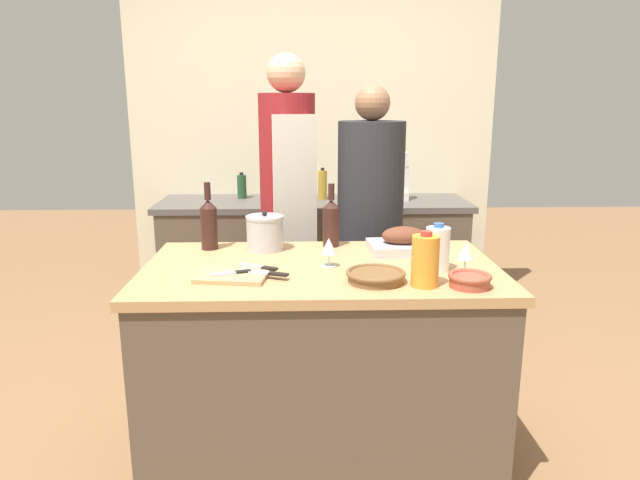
% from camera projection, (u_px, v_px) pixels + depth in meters
% --- Properties ---
extents(ground_plane, '(12.00, 12.00, 0.00)m').
position_uv_depth(ground_plane, '(321.00, 448.00, 2.60)').
color(ground_plane, '#8E6642').
extents(kitchen_island, '(1.48, 0.85, 0.87)m').
position_uv_depth(kitchen_island, '(321.00, 360.00, 2.49)').
color(kitchen_island, brown).
rests_on(kitchen_island, ground_plane).
extents(back_counter, '(2.09, 0.60, 0.88)m').
position_uv_depth(back_counter, '(314.00, 263.00, 3.98)').
color(back_counter, brown).
rests_on(back_counter, ground_plane).
extents(back_wall, '(2.59, 0.10, 2.55)m').
position_uv_depth(back_wall, '(312.00, 139.00, 4.12)').
color(back_wall, beige).
rests_on(back_wall, ground_plane).
extents(roasting_pan, '(0.32, 0.25, 0.12)m').
position_uv_depth(roasting_pan, '(403.00, 242.00, 2.60)').
color(roasting_pan, '#BCBCC1').
rests_on(roasting_pan, kitchen_island).
extents(wicker_basket, '(0.23, 0.23, 0.04)m').
position_uv_depth(wicker_basket, '(376.00, 276.00, 2.17)').
color(wicker_basket, brown).
rests_on(wicker_basket, kitchen_island).
extents(cutting_board, '(0.29, 0.24, 0.02)m').
position_uv_depth(cutting_board, '(233.00, 275.00, 2.23)').
color(cutting_board, tan).
rests_on(cutting_board, kitchen_island).
extents(stock_pot, '(0.17, 0.17, 0.18)m').
position_uv_depth(stock_pot, '(265.00, 233.00, 2.63)').
color(stock_pot, '#B7B7BC').
rests_on(stock_pot, kitchen_island).
extents(mixing_bowl, '(0.16, 0.16, 0.05)m').
position_uv_depth(mixing_bowl, '(470.00, 280.00, 2.11)').
color(mixing_bowl, '#A84C38').
rests_on(mixing_bowl, kitchen_island).
extents(juice_jug, '(0.10, 0.10, 0.21)m').
position_uv_depth(juice_jug, '(425.00, 261.00, 2.11)').
color(juice_jug, orange).
rests_on(juice_jug, kitchen_island).
extents(milk_jug, '(0.10, 0.10, 0.20)m').
position_uv_depth(milk_jug, '(438.00, 249.00, 2.31)').
color(milk_jug, white).
rests_on(milk_jug, kitchen_island).
extents(wine_bottle_green, '(0.08, 0.08, 0.30)m').
position_uv_depth(wine_bottle_green, '(331.00, 222.00, 2.69)').
color(wine_bottle_green, '#381E19').
rests_on(wine_bottle_green, kitchen_island).
extents(wine_bottle_dark, '(0.08, 0.08, 0.31)m').
position_uv_depth(wine_bottle_dark, '(209.00, 223.00, 2.64)').
color(wine_bottle_dark, '#381E19').
rests_on(wine_bottle_dark, kitchen_island).
extents(wine_glass_left, '(0.07, 0.07, 0.12)m').
position_uv_depth(wine_glass_left, '(329.00, 247.00, 2.36)').
color(wine_glass_left, silver).
rests_on(wine_glass_left, kitchen_island).
extents(wine_glass_right, '(0.07, 0.07, 0.12)m').
position_uv_depth(wine_glass_right, '(466.00, 252.00, 2.28)').
color(wine_glass_right, silver).
rests_on(wine_glass_right, kitchen_island).
extents(knife_chef, '(0.20, 0.10, 0.01)m').
position_uv_depth(knife_chef, '(265.00, 273.00, 2.22)').
color(knife_chef, '#B7B7BC').
rests_on(knife_chef, cutting_board).
extents(knife_paring, '(0.16, 0.10, 0.01)m').
position_uv_depth(knife_paring, '(260.00, 267.00, 2.30)').
color(knife_paring, '#B7B7BC').
rests_on(knife_paring, cutting_board).
extents(knife_bread, '(0.16, 0.08, 0.01)m').
position_uv_depth(knife_bread, '(232.00, 273.00, 2.22)').
color(knife_bread, '#B7B7BC').
rests_on(knife_bread, cutting_board).
extents(stand_mixer, '(0.18, 0.14, 0.32)m').
position_uv_depth(stand_mixer, '(395.00, 180.00, 3.87)').
color(stand_mixer, silver).
rests_on(stand_mixer, back_counter).
extents(condiment_bottle_tall, '(0.06, 0.06, 0.22)m').
position_uv_depth(condiment_bottle_tall, '(323.00, 185.00, 3.91)').
color(condiment_bottle_tall, '#B28E2D').
rests_on(condiment_bottle_tall, back_counter).
extents(condiment_bottle_short, '(0.05, 0.05, 0.14)m').
position_uv_depth(condiment_bottle_short, '(309.00, 191.00, 3.89)').
color(condiment_bottle_short, '#B28E2D').
rests_on(condiment_bottle_short, back_counter).
extents(condiment_bottle_extra, '(0.06, 0.06, 0.18)m').
position_uv_depth(condiment_bottle_extra, '(242.00, 186.00, 3.95)').
color(condiment_bottle_extra, '#234C28').
rests_on(condiment_bottle_extra, back_counter).
extents(person_cook_aproned, '(0.31, 0.34, 1.79)m').
position_uv_depth(person_cook_aproned, '(288.00, 199.00, 3.19)').
color(person_cook_aproned, beige).
rests_on(person_cook_aproned, ground_plane).
extents(person_cook_guest, '(0.36, 0.36, 1.63)m').
position_uv_depth(person_cook_guest, '(370.00, 221.00, 3.16)').
color(person_cook_guest, beige).
rests_on(person_cook_guest, ground_plane).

